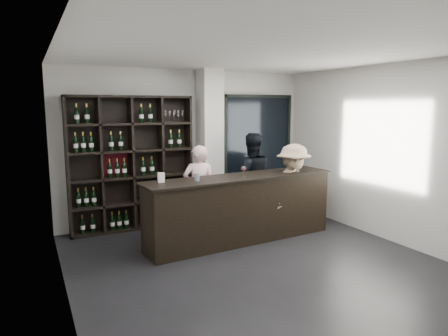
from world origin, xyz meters
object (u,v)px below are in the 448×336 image
wine_shelf (132,164)px  tasting_counter (241,208)px  taster_black (251,179)px  customer (293,189)px  taster_pink (199,189)px

wine_shelf → tasting_counter: bearing=-45.7°
taster_black → customer: 0.94m
wine_shelf → taster_black: bearing=-16.8°
taster_black → customer: taster_black is taller
tasting_counter → taster_black: 1.11m
wine_shelf → taster_pink: 1.30m
taster_pink → customer: (1.43, -0.80, 0.01)m
taster_pink → wine_shelf: bearing=-21.1°
tasting_counter → taster_black: taster_black is taller
taster_pink → customer: bearing=165.2°
taster_pink → taster_black: size_ratio=0.90×
wine_shelf → taster_pink: bearing=-35.6°
wine_shelf → taster_pink: (1.00, -0.72, -0.42)m
customer → taster_black: bearing=91.9°
wine_shelf → customer: 2.89m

